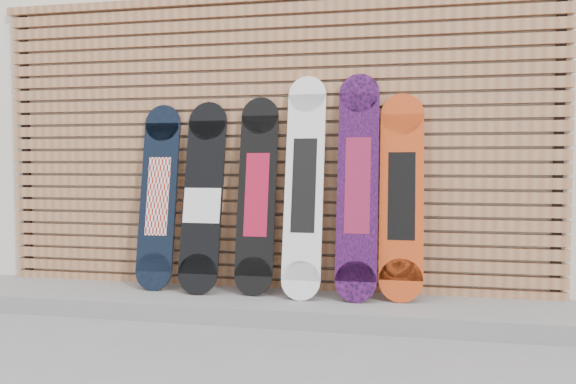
{
  "coord_description": "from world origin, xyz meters",
  "views": [
    {
      "loc": [
        0.82,
        -3.09,
        1.06
      ],
      "look_at": [
        0.05,
        0.75,
        0.85
      ],
      "focal_mm": 35.0,
      "sensor_mm": 36.0,
      "label": 1
    }
  ],
  "objects_px": {
    "snowboard_1": "(203,197)",
    "snowboard_3": "(304,185)",
    "snowboard_5": "(402,196)",
    "snowboard_0": "(158,196)",
    "snowboard_2": "(257,195)",
    "snowboard_4": "(358,185)"
  },
  "relations": [
    {
      "from": "snowboard_1",
      "to": "snowboard_3",
      "type": "height_order",
      "value": "snowboard_3"
    },
    {
      "from": "snowboard_1",
      "to": "snowboard_5",
      "type": "distance_m",
      "value": 1.42
    },
    {
      "from": "snowboard_0",
      "to": "snowboard_2",
      "type": "relative_size",
      "value": 0.97
    },
    {
      "from": "snowboard_0",
      "to": "snowboard_2",
      "type": "height_order",
      "value": "snowboard_2"
    },
    {
      "from": "snowboard_0",
      "to": "snowboard_1",
      "type": "height_order",
      "value": "snowboard_1"
    },
    {
      "from": "snowboard_3",
      "to": "snowboard_5",
      "type": "height_order",
      "value": "snowboard_3"
    },
    {
      "from": "snowboard_2",
      "to": "snowboard_5",
      "type": "distance_m",
      "value": 1.02
    },
    {
      "from": "snowboard_0",
      "to": "snowboard_4",
      "type": "bearing_deg",
      "value": -1.28
    },
    {
      "from": "snowboard_4",
      "to": "snowboard_5",
      "type": "distance_m",
      "value": 0.31
    },
    {
      "from": "snowboard_0",
      "to": "snowboard_4",
      "type": "distance_m",
      "value": 1.48
    },
    {
      "from": "snowboard_5",
      "to": "snowboard_0",
      "type": "bearing_deg",
      "value": 179.94
    },
    {
      "from": "snowboard_2",
      "to": "snowboard_4",
      "type": "bearing_deg",
      "value": -2.13
    },
    {
      "from": "snowboard_1",
      "to": "snowboard_3",
      "type": "bearing_deg",
      "value": -0.54
    },
    {
      "from": "snowboard_3",
      "to": "snowboard_4",
      "type": "distance_m",
      "value": 0.37
    },
    {
      "from": "snowboard_0",
      "to": "snowboard_5",
      "type": "height_order",
      "value": "snowboard_5"
    },
    {
      "from": "snowboard_2",
      "to": "snowboard_3",
      "type": "height_order",
      "value": "snowboard_3"
    },
    {
      "from": "snowboard_5",
      "to": "snowboard_4",
      "type": "bearing_deg",
      "value": -173.94
    },
    {
      "from": "snowboard_1",
      "to": "snowboard_0",
      "type": "bearing_deg",
      "value": 174.89
    },
    {
      "from": "snowboard_2",
      "to": "snowboard_5",
      "type": "xyz_separation_m",
      "value": [
        1.02,
        0.0,
        0.0
      ]
    },
    {
      "from": "snowboard_4",
      "to": "snowboard_0",
      "type": "bearing_deg",
      "value": 178.72
    },
    {
      "from": "snowboard_0",
      "to": "snowboard_5",
      "type": "distance_m",
      "value": 1.78
    },
    {
      "from": "snowboard_1",
      "to": "snowboard_5",
      "type": "xyz_separation_m",
      "value": [
        1.41,
        0.03,
        0.02
      ]
    }
  ]
}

